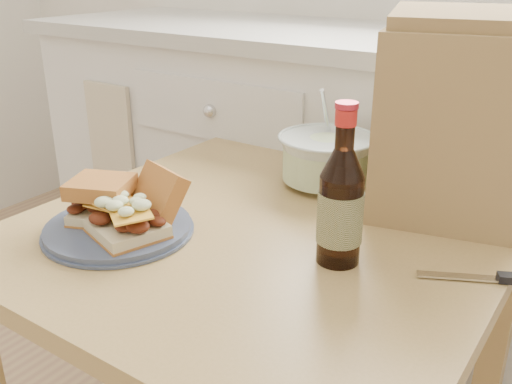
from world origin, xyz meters
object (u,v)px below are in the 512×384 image
Objects in this scene: plate at (118,229)px; coleslaw_bowl at (326,161)px; beer_bottle at (341,205)px; dining_table at (261,276)px; paper_bag at (453,129)px.

coleslaw_bowl is at bearing 64.92° from plate.
beer_bottle is (0.17, -0.28, 0.04)m from coleslaw_bowl.
beer_bottle is at bearing -10.44° from dining_table.
paper_bag is at bearing 41.80° from dining_table.
paper_bag is (0.26, -0.03, 0.12)m from coleslaw_bowl.
beer_bottle is at bearing 19.25° from plate.
dining_table is 0.43m from paper_bag.
plate is 0.61m from paper_bag.
dining_table is at bearing 39.15° from plate.
coleslaw_bowl reaches higher than dining_table.
coleslaw_bowl is 0.80× the size of beer_bottle.
paper_bag is (0.45, 0.38, 0.16)m from plate.
beer_bottle reaches higher than plate.
dining_table is 0.26m from beer_bottle.
plate is at bearing -152.42° from paper_bag.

